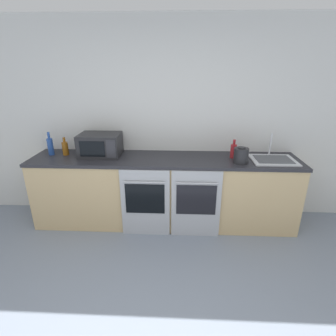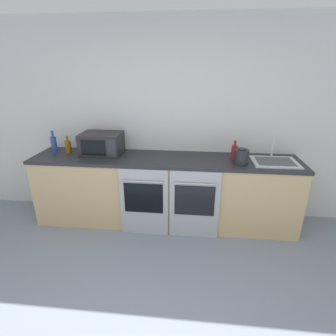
{
  "view_description": "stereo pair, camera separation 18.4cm",
  "coord_description": "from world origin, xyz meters",
  "px_view_note": "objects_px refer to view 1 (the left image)",
  "views": [
    {
      "loc": [
        0.19,
        -1.07,
        1.99
      ],
      "look_at": [
        0.05,
        2.07,
        0.78
      ],
      "focal_mm": 28.0,
      "sensor_mm": 36.0,
      "label": 1
    },
    {
      "loc": [
        0.38,
        -1.05,
        1.99
      ],
      "look_at": [
        0.05,
        2.07,
        0.78
      ],
      "focal_mm": 28.0,
      "sensor_mm": 36.0,
      "label": 2
    }
  ],
  "objects_px": {
    "bottle_amber": "(65,148)",
    "microwave": "(100,145)",
    "bottle_blue": "(50,146)",
    "bottle_red": "(233,151)",
    "oven_right": "(196,204)",
    "sink": "(273,159)",
    "kettle": "(241,155)",
    "oven_left": "(145,203)"
  },
  "relations": [
    {
      "from": "bottle_blue",
      "to": "kettle",
      "type": "bearing_deg",
      "value": -4.85
    },
    {
      "from": "bottle_blue",
      "to": "sink",
      "type": "relative_size",
      "value": 0.57
    },
    {
      "from": "bottle_red",
      "to": "kettle",
      "type": "bearing_deg",
      "value": -74.5
    },
    {
      "from": "oven_left",
      "to": "sink",
      "type": "height_order",
      "value": "sink"
    },
    {
      "from": "bottle_blue",
      "to": "sink",
      "type": "distance_m",
      "value": 2.84
    },
    {
      "from": "oven_right",
      "to": "sink",
      "type": "xyz_separation_m",
      "value": [
        0.95,
        0.3,
        0.49
      ]
    },
    {
      "from": "bottle_red",
      "to": "sink",
      "type": "bearing_deg",
      "value": -10.09
    },
    {
      "from": "microwave",
      "to": "kettle",
      "type": "distance_m",
      "value": 1.76
    },
    {
      "from": "bottle_amber",
      "to": "microwave",
      "type": "bearing_deg",
      "value": -0.26
    },
    {
      "from": "oven_right",
      "to": "bottle_red",
      "type": "height_order",
      "value": "bottle_red"
    },
    {
      "from": "microwave",
      "to": "bottle_blue",
      "type": "bearing_deg",
      "value": -179.81
    },
    {
      "from": "bottle_amber",
      "to": "oven_left",
      "type": "bearing_deg",
      "value": -20.21
    },
    {
      "from": "kettle",
      "to": "sink",
      "type": "distance_m",
      "value": 0.44
    },
    {
      "from": "oven_left",
      "to": "oven_right",
      "type": "xyz_separation_m",
      "value": [
        0.62,
        0.0,
        0.0
      ]
    },
    {
      "from": "bottle_blue",
      "to": "kettle",
      "type": "relative_size",
      "value": 1.54
    },
    {
      "from": "microwave",
      "to": "bottle_blue",
      "type": "relative_size",
      "value": 1.72
    },
    {
      "from": "oven_left",
      "to": "bottle_red",
      "type": "bearing_deg",
      "value": 19.42
    },
    {
      "from": "bottle_amber",
      "to": "kettle",
      "type": "distance_m",
      "value": 2.23
    },
    {
      "from": "oven_left",
      "to": "bottle_red",
      "type": "distance_m",
      "value": 1.28
    },
    {
      "from": "bottle_amber",
      "to": "kettle",
      "type": "xyz_separation_m",
      "value": [
        2.22,
        -0.21,
        0.0
      ]
    },
    {
      "from": "oven_right",
      "to": "microwave",
      "type": "xyz_separation_m",
      "value": [
        -1.23,
        0.4,
        0.61
      ]
    },
    {
      "from": "sink",
      "to": "bottle_red",
      "type": "bearing_deg",
      "value": 169.91
    },
    {
      "from": "bottle_red",
      "to": "bottle_amber",
      "type": "bearing_deg",
      "value": 179.59
    },
    {
      "from": "microwave",
      "to": "bottle_red",
      "type": "xyz_separation_m",
      "value": [
        1.7,
        -0.01,
        -0.05
      ]
    },
    {
      "from": "bottle_blue",
      "to": "bottle_red",
      "type": "relative_size",
      "value": 1.28
    },
    {
      "from": "oven_left",
      "to": "microwave",
      "type": "height_order",
      "value": "microwave"
    },
    {
      "from": "oven_left",
      "to": "kettle",
      "type": "height_order",
      "value": "kettle"
    },
    {
      "from": "oven_left",
      "to": "bottle_amber",
      "type": "height_order",
      "value": "bottle_amber"
    },
    {
      "from": "bottle_blue",
      "to": "bottle_amber",
      "type": "height_order",
      "value": "bottle_blue"
    },
    {
      "from": "sink",
      "to": "kettle",
      "type": "bearing_deg",
      "value": -165.54
    },
    {
      "from": "bottle_amber",
      "to": "kettle",
      "type": "bearing_deg",
      "value": -5.37
    },
    {
      "from": "bottle_blue",
      "to": "bottle_red",
      "type": "bearing_deg",
      "value": -0.27
    },
    {
      "from": "oven_right",
      "to": "microwave",
      "type": "bearing_deg",
      "value": 162.12
    },
    {
      "from": "bottle_amber",
      "to": "sink",
      "type": "xyz_separation_m",
      "value": [
        2.64,
        -0.1,
        -0.08
      ]
    },
    {
      "from": "oven_right",
      "to": "kettle",
      "type": "xyz_separation_m",
      "value": [
        0.52,
        0.19,
        0.56
      ]
    },
    {
      "from": "bottle_blue",
      "to": "microwave",
      "type": "bearing_deg",
      "value": 0.19
    },
    {
      "from": "microwave",
      "to": "oven_right",
      "type": "bearing_deg",
      "value": -17.88
    },
    {
      "from": "oven_left",
      "to": "oven_right",
      "type": "relative_size",
      "value": 1.0
    },
    {
      "from": "bottle_blue",
      "to": "bottle_amber",
      "type": "relative_size",
      "value": 1.29
    },
    {
      "from": "bottle_red",
      "to": "sink",
      "type": "height_order",
      "value": "sink"
    },
    {
      "from": "oven_left",
      "to": "sink",
      "type": "bearing_deg",
      "value": 10.82
    },
    {
      "from": "oven_left",
      "to": "bottle_blue",
      "type": "relative_size",
      "value": 2.93
    }
  ]
}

